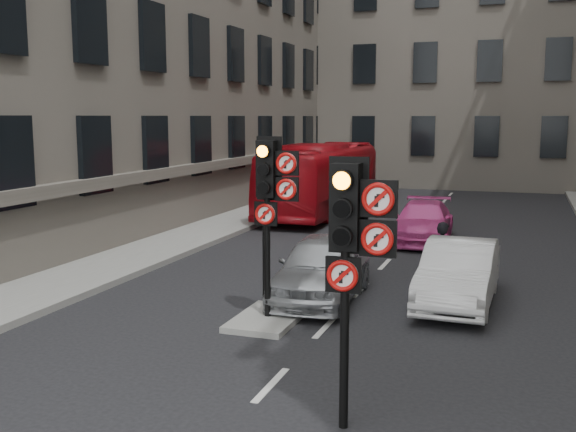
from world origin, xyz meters
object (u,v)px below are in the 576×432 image
Objects in this scene: signal_near at (352,236)px; car_pink at (423,222)px; bus_red at (322,178)px; info_sign at (264,243)px; car_silver at (322,267)px; motorcycle at (339,261)px; car_white at (459,273)px; motorcyclist at (442,255)px; signal_far at (271,188)px.

signal_near is 0.80× the size of car_pink.
info_sign is at bearing -78.88° from bus_red.
car_silver is 0.96× the size of car_pink.
motorcycle is at bearing -72.00° from bus_red.
car_white is 2.81× the size of motorcycle.
motorcycle is (-2.26, 7.99, -2.13)m from signal_near.
car_pink is at bearing 94.09° from signal_near.
info_sign is at bearing -100.70° from motorcycle.
bus_red reaches higher than motorcyclist.
car_white is 2.59× the size of motorcyclist.
signal_near is 0.34× the size of bus_red.
motorcyclist is at bearing -61.48° from bus_red.
signal_far reaches higher than info_sign.
signal_far is 1.49m from info_sign.
info_sign reaches higher than motorcycle.
car_silver is 1.74m from info_sign.
car_pink reaches higher than motorcycle.
motorcyclist is at bearing -1.63° from motorcycle.
car_silver is at bearing 109.64° from signal_near.
car_silver is 2.05× the size of info_sign.
motorcyclist is at bearing -80.60° from car_pink.
car_white is 0.94× the size of car_pink.
car_silver is at bearing -74.14° from bus_red.
bus_red reaches higher than car_white.
car_silver reaches higher than motorcycle.
signal_near is 2.20× the size of motorcyclist.
signal_far is 10.28m from car_pink.
car_white is at bearing 37.16° from signal_far.
signal_far is 15.61m from bus_red.
motorcyclist is (0.30, 7.80, -1.77)m from signal_near.
bus_red is 6.53× the size of motorcyclist.
signal_near is 20.13m from bus_red.
info_sign is at bearing -127.36° from car_silver.
signal_far is 0.34× the size of bus_red.
car_silver is (0.46, 2.01, -1.97)m from signal_far.
signal_near is at bearing -56.98° from signal_far.
car_pink is 6.28m from motorcyclist.
motorcyclist is at bearing 52.64° from signal_far.
car_white is 1.33m from motorcyclist.
signal_near is 8.00m from motorcyclist.
signal_far reaches higher than bus_red.
car_pink is 2.13× the size of info_sign.
bus_red is 11.84m from motorcycle.
info_sign is (-3.34, -3.10, 0.66)m from motorcyclist.
car_pink is 2.98× the size of motorcycle.
motorcycle is at bearing 156.72° from car_white.
car_silver is at bearing -167.62° from car_white.
signal_near reaches higher than car_pink.
car_silver reaches higher than car_pink.
signal_near is at bearing -73.37° from car_silver.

